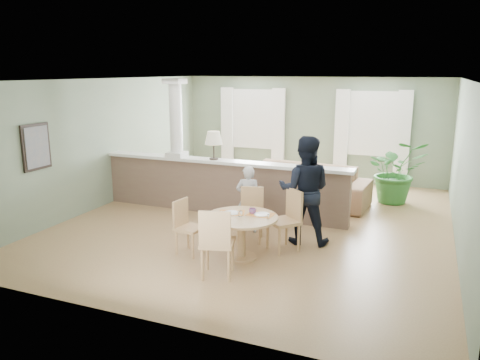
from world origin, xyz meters
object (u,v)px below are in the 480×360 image
at_px(chair_far_man, 287,217).
at_px(man_person, 305,190).
at_px(chair_far_boy, 251,211).
at_px(dining_table, 242,225).
at_px(chair_side, 186,224).
at_px(sofa, 302,185).
at_px(child_person, 248,199).
at_px(chair_near, 216,240).
at_px(houseplant, 396,171).

distance_m(chair_far_man, man_person, 0.58).
bearing_deg(chair_far_boy, man_person, -2.10).
bearing_deg(dining_table, chair_side, -172.12).
xyz_separation_m(sofa, child_person, (-0.43, -2.19, 0.19)).
bearing_deg(sofa, man_person, -70.49).
height_order(dining_table, man_person, man_person).
bearing_deg(chair_near, sofa, -106.95).
height_order(chair_far_boy, chair_near, chair_near).
xyz_separation_m(chair_side, child_person, (0.55, 1.31, 0.13)).
bearing_deg(chair_far_man, chair_near, -72.44).
height_order(dining_table, chair_side, chair_side).
xyz_separation_m(sofa, dining_table, (-0.08, -3.38, 0.13)).
height_order(chair_side, child_person, child_person).
relative_size(sofa, chair_far_boy, 3.14).
distance_m(houseplant, chair_side, 5.20).
bearing_deg(houseplant, chair_far_boy, -122.23).
bearing_deg(dining_table, sofa, 88.72).
bearing_deg(chair_side, chair_near, -121.14).
bearing_deg(dining_table, chair_near, -94.16).
bearing_deg(houseplant, dining_table, -115.05).
distance_m(chair_side, child_person, 1.43).
height_order(chair_far_man, man_person, man_person).
bearing_deg(man_person, child_person, -17.57).
xyz_separation_m(dining_table, man_person, (0.71, 1.03, 0.37)).
relative_size(chair_near, child_person, 0.84).
xyz_separation_m(sofa, chair_far_man, (0.48, -2.77, 0.13)).
relative_size(sofa, chair_side, 3.28).
bearing_deg(man_person, chair_far_boy, 3.16).
height_order(chair_near, chair_side, chair_near).
height_order(sofa, chair_far_boy, chair_far_boy).
xyz_separation_m(chair_near, chair_side, (-0.84, 0.68, -0.08)).
relative_size(houseplant, chair_far_man, 1.41).
bearing_deg(chair_near, chair_far_boy, -101.70).
relative_size(child_person, man_person, 0.67).
relative_size(chair_far_man, child_person, 0.82).
xyz_separation_m(chair_near, man_person, (0.77, 1.84, 0.35)).
bearing_deg(man_person, chair_near, 57.96).
relative_size(chair_far_man, chair_near, 0.98).
xyz_separation_m(chair_far_man, chair_side, (-1.45, -0.74, -0.07)).
xyz_separation_m(dining_table, chair_near, (-0.06, -0.80, 0.02)).
height_order(sofa, child_person, child_person).
xyz_separation_m(sofa, chair_near, (-0.13, -4.19, 0.15)).
bearing_deg(dining_table, chair_far_boy, 100.56).
relative_size(houseplant, chair_far_boy, 1.54).
xyz_separation_m(houseplant, chair_side, (-2.87, -4.33, -0.22)).
relative_size(houseplant, dining_table, 1.24).
relative_size(chair_far_boy, chair_side, 1.05).
bearing_deg(dining_table, child_person, 106.40).
xyz_separation_m(sofa, man_person, (0.64, -2.35, 0.50)).
bearing_deg(chair_side, child_person, -14.97).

